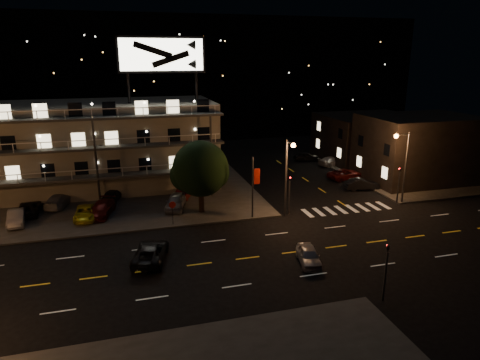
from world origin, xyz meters
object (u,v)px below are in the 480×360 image
object	(u,v)px
lot_car_7	(59,200)
road_car_west	(150,252)
tree	(200,170)
lot_car_2	(86,213)
road_car_east	(309,256)
lot_car_4	(176,201)
side_car_0	(362,184)

from	to	relation	value
lot_car_7	road_car_west	xyz separation A→B (m)	(8.66, -15.34, -0.11)
tree	road_car_west	distance (m)	11.92
lot_car_2	road_car_east	bearing A→B (deg)	-36.79
lot_car_4	lot_car_2	bearing A→B (deg)	-159.58
tree	lot_car_7	distance (m)	16.12
tree	lot_car_2	bearing A→B (deg)	174.39
lot_car_2	lot_car_7	distance (m)	5.54
tree	lot_car_2	size ratio (longest dim) A/B	1.72
lot_car_4	lot_car_7	size ratio (longest dim) A/B	0.97
tree	side_car_0	size ratio (longest dim) A/B	1.78
lot_car_7	side_car_0	distance (m)	35.25
tree	road_car_east	distance (m)	15.30
lot_car_4	lot_car_7	bearing A→B (deg)	178.32
lot_car_2	side_car_0	world-z (taller)	side_car_0
lot_car_4	road_car_east	size ratio (longest dim) A/B	1.18
tree	road_car_east	size ratio (longest dim) A/B	1.96
lot_car_7	side_car_0	xyz separation A→B (m)	(35.11, -3.06, -0.13)
road_car_east	road_car_west	bearing A→B (deg)	174.57
tree	lot_car_4	world-z (taller)	tree
side_car_0	road_car_west	xyz separation A→B (m)	(-26.45, -12.28, 0.02)
side_car_0	road_car_east	size ratio (longest dim) A/B	1.10
tree	lot_car_7	bearing A→B (deg)	158.46
lot_car_4	road_car_west	bearing A→B (deg)	-90.53
lot_car_7	road_car_east	world-z (taller)	lot_car_7
lot_car_2	lot_car_4	size ratio (longest dim) A/B	0.97
lot_car_4	road_car_west	size ratio (longest dim) A/B	0.88
lot_car_2	road_car_west	world-z (taller)	road_car_west
tree	road_car_west	xyz separation A→B (m)	(-5.91, -9.59, -3.91)
lot_car_4	road_car_east	distance (m)	17.44
tree	lot_car_2	world-z (taller)	tree
lot_car_2	side_car_0	size ratio (longest dim) A/B	1.03
lot_car_4	side_car_0	xyz separation A→B (m)	(22.96, 0.95, -0.22)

